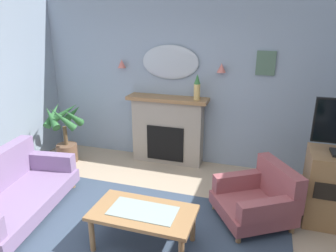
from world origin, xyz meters
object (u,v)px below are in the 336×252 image
coffee_table (143,216)px  floral_couch (9,193)px  armchair_near_fireplace (260,198)px  framed_picture (266,63)px  wall_sconce_right (221,68)px  mantel_vase_centre (197,87)px  potted_plant_tall_palm (65,132)px  wall_mirror (170,62)px  fireplace (167,131)px  wall_sconce_left (122,64)px

coffee_table → floral_couch: 1.82m
armchair_near_fireplace → framed_picture: bearing=93.8°
floral_couch → coffee_table: bearing=-0.8°
wall_sconce_right → floral_couch: wall_sconce_right is taller
mantel_vase_centre → wall_sconce_right: bearing=18.9°
framed_picture → armchair_near_fireplace: bearing=-86.2°
floral_couch → armchair_near_fireplace: (2.99, 0.86, -0.01)m
armchair_near_fireplace → potted_plant_tall_palm: bearing=166.9°
mantel_vase_centre → wall_mirror: (-0.50, 0.17, 0.35)m
fireplace → wall_sconce_right: wall_sconce_right is taller
mantel_vase_centre → wall_sconce_left: 1.39m
fireplace → wall_sconce_left: size_ratio=9.71×
armchair_near_fireplace → potted_plant_tall_palm: (-3.28, 0.76, 0.24)m
framed_picture → floral_couch: 3.96m
framed_picture → armchair_near_fireplace: size_ratio=0.32×
fireplace → wall_sconce_right: bearing=6.2°
coffee_table → potted_plant_tall_palm: 2.68m
mantel_vase_centre → wall_sconce_right: (0.35, 0.12, 0.30)m
mantel_vase_centre → framed_picture: framed_picture is taller
wall_mirror → wall_sconce_right: (0.85, -0.05, -0.05)m
wall_mirror → wall_sconce_right: bearing=-3.4°
fireplace → wall_mirror: 1.15m
wall_sconce_left → coffee_table: 2.89m
wall_sconce_left → framed_picture: framed_picture is taller
coffee_table → potted_plant_tall_palm: size_ratio=1.03×
wall_sconce_right → armchair_near_fireplace: 2.07m
mantel_vase_centre → wall_sconce_right: wall_sconce_right is taller
wall_sconce_left → floral_couch: wall_sconce_left is taller
potted_plant_tall_palm → wall_mirror: bearing=21.7°
framed_picture → floral_couch: framed_picture is taller
fireplace → armchair_near_fireplace: bearing=-39.0°
framed_picture → potted_plant_tall_palm: size_ratio=0.34×
wall_sconce_left → wall_mirror: bearing=3.4°
wall_sconce_left → wall_sconce_right: 1.70m
coffee_table → fireplace: bearing=101.1°
wall_mirror → wall_sconce_left: 0.85m
framed_picture → wall_sconce_right: bearing=-174.7°
potted_plant_tall_palm → coffee_table: bearing=-38.0°
framed_picture → armchair_near_fireplace: (0.09, -1.44, -1.44)m
mantel_vase_centre → wall_sconce_left: size_ratio=2.93×
framed_picture → coffee_table: bearing=-114.8°
floral_couch → potted_plant_tall_palm: bearing=100.2°
mantel_vase_centre → coffee_table: mantel_vase_centre is taller
mantel_vase_centre → coffee_table: 2.36m
wall_mirror → wall_sconce_right: wall_mirror is taller
coffee_table → wall_sconce_left: bearing=119.4°
mantel_vase_centre → potted_plant_tall_palm: mantel_vase_centre is taller
fireplace → wall_sconce_right: 1.38m
wall_sconce_left → floral_couch: (-0.54, -2.24, -1.34)m
wall_sconce_right → framed_picture: 0.66m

